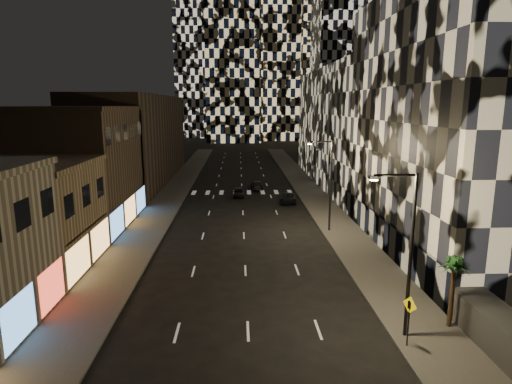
{
  "coord_description": "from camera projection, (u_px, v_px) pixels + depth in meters",
  "views": [
    {
      "loc": [
        -0.44,
        -11.08,
        12.56
      ],
      "look_at": [
        0.86,
        20.9,
        6.0
      ],
      "focal_mm": 30.0,
      "sensor_mm": 36.0,
      "label": 1
    }
  ],
  "objects": [
    {
      "name": "midrise_filler_right",
      "position": [
        367.0,
        127.0,
        68.17
      ],
      "size": [
        16.0,
        40.0,
        18.0
      ],
      "primitive_type": "cube",
      "color": "#232326",
      "rests_on": "ground"
    },
    {
      "name": "retail_filler_left",
      "position": [
        138.0,
        139.0,
        70.03
      ],
      "size": [
        10.0,
        40.0,
        14.0
      ],
      "primitive_type": "cube",
      "color": "#483728",
      "rests_on": "ground"
    },
    {
      "name": "curb_right",
      "position": [
        296.0,
        191.0,
        62.63
      ],
      "size": [
        0.2,
        120.0,
        0.15
      ],
      "primitive_type": "cube",
      "color": "#4C4C47",
      "rests_on": "ground"
    },
    {
      "name": "streetlight_far",
      "position": [
        328.0,
        179.0,
        42.01
      ],
      "size": [
        2.55,
        0.25,
        9.0
      ],
      "color": "black",
      "rests_on": "sidewalk_right"
    },
    {
      "name": "car_dark_midlane",
      "position": [
        239.0,
        192.0,
        59.23
      ],
      "size": [
        1.64,
        3.79,
        1.28
      ],
      "primitive_type": "imported",
      "rotation": [
        0.0,
        0.0,
        -0.04
      ],
      "color": "black",
      "rests_on": "ground"
    },
    {
      "name": "plinth_right",
      "position": [
        507.0,
        338.0,
        21.53
      ],
      "size": [
        2.0,
        8.0,
        2.0
      ],
      "primitive_type": "cube",
      "color": "#383838",
      "rests_on": "ground"
    },
    {
      "name": "midrise_base",
      "position": [
        384.0,
        233.0,
        37.56
      ],
      "size": [
        0.6,
        25.0,
        3.0
      ],
      "primitive_type": "cube",
      "color": "#383838",
      "rests_on": "ground"
    },
    {
      "name": "curb_left",
      "position": [
        188.0,
        192.0,
        62.0
      ],
      "size": [
        0.2,
        120.0,
        0.15
      ],
      "primitive_type": "cube",
      "color": "#4C4C47",
      "rests_on": "ground"
    },
    {
      "name": "streetlight_near",
      "position": [
        407.0,
        244.0,
        22.43
      ],
      "size": [
        2.55,
        0.25,
        9.0
      ],
      "color": "black",
      "rests_on": "sidewalk_right"
    },
    {
      "name": "retail_tan",
      "position": [
        21.0,
        219.0,
        32.46
      ],
      "size": [
        10.0,
        10.0,
        8.0
      ],
      "primitive_type": "cube",
      "color": "#8B7253",
      "rests_on": "ground"
    },
    {
      "name": "sidewalk_left",
      "position": [
        173.0,
        192.0,
        61.91
      ],
      "size": [
        4.0,
        120.0,
        0.15
      ],
      "primitive_type": "cube",
      "color": "#47443F",
      "rests_on": "ground"
    },
    {
      "name": "retail_brown",
      "position": [
        79.0,
        169.0,
        44.3
      ],
      "size": [
        10.0,
        15.0,
        12.0
      ],
      "primitive_type": "cube",
      "color": "#483728",
      "rests_on": "ground"
    },
    {
      "name": "ped_sign",
      "position": [
        409.0,
        313.0,
        22.06
      ],
      "size": [
        0.38,
        0.87,
        2.75
      ],
      "rotation": [
        0.0,
        0.0,
        0.38
      ],
      "color": "black",
      "rests_on": "sidewalk_right"
    },
    {
      "name": "palm_tree",
      "position": [
        454.0,
        269.0,
        23.77
      ],
      "size": [
        2.1,
        2.1,
        4.13
      ],
      "color": "#47331E",
      "rests_on": "sidewalk_right"
    },
    {
      "name": "car_dark_rightlane",
      "position": [
        288.0,
        198.0,
        55.54
      ],
      "size": [
        2.52,
        4.64,
        1.23
      ],
      "primitive_type": "imported",
      "rotation": [
        0.0,
        0.0,
        -0.11
      ],
      "color": "black",
      "rests_on": "ground"
    },
    {
      "name": "sidewalk_right",
      "position": [
        310.0,
        191.0,
        62.71
      ],
      "size": [
        4.0,
        120.0,
        0.15
      ],
      "primitive_type": "cube",
      "color": "#47443F",
      "rests_on": "ground"
    },
    {
      "name": "car_dark_oncoming",
      "position": [
        257.0,
        185.0,
        64.66
      ],
      "size": [
        1.83,
        4.34,
        1.25
      ],
      "primitive_type": "imported",
      "rotation": [
        0.0,
        0.0,
        3.16
      ],
      "color": "black",
      "rests_on": "ground"
    },
    {
      "name": "midrise_right",
      "position": [
        481.0,
        123.0,
        35.95
      ],
      "size": [
        16.0,
        25.0,
        22.0
      ],
      "primitive_type": "cube",
      "color": "#232326",
      "rests_on": "ground"
    }
  ]
}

